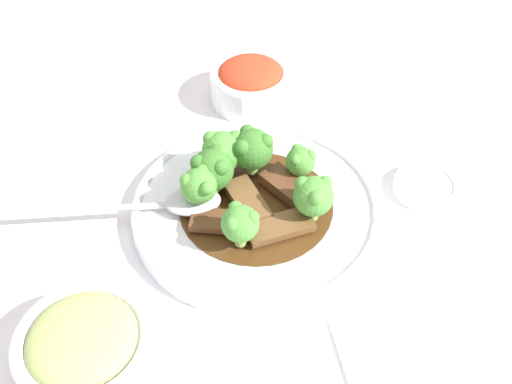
{
  "coord_description": "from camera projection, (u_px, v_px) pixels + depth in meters",
  "views": [
    {
      "loc": [
        -0.4,
        0.16,
        0.48
      ],
      "look_at": [
        0.0,
        0.0,
        0.03
      ],
      "focal_mm": 42.0,
      "sensor_mm": 36.0,
      "label": 1
    }
  ],
  "objects": [
    {
      "name": "ground_plane",
      "position": [
        256.0,
        214.0,
        0.65
      ],
      "size": [
        4.0,
        4.0,
        0.0
      ],
      "primitive_type": "plane",
      "color": "silver"
    },
    {
      "name": "main_plate",
      "position": [
        256.0,
        208.0,
        0.64
      ],
      "size": [
        0.26,
        0.26,
        0.02
      ],
      "color": "white",
      "rests_on": "ground_plane"
    },
    {
      "name": "beef_strip_0",
      "position": [
        291.0,
        190.0,
        0.63
      ],
      "size": [
        0.07,
        0.05,
        0.01
      ],
      "color": "#56331E",
      "rests_on": "main_plate"
    },
    {
      "name": "beef_strip_1",
      "position": [
        218.0,
        221.0,
        0.61
      ],
      "size": [
        0.05,
        0.06,
        0.01
      ],
      "color": "#56331E",
      "rests_on": "main_plate"
    },
    {
      "name": "beef_strip_2",
      "position": [
        280.0,
        226.0,
        0.6
      ],
      "size": [
        0.03,
        0.07,
        0.01
      ],
      "color": "brown",
      "rests_on": "main_plate"
    },
    {
      "name": "beef_strip_3",
      "position": [
        249.0,
        204.0,
        0.62
      ],
      "size": [
        0.07,
        0.03,
        0.01
      ],
      "color": "brown",
      "rests_on": "main_plate"
    },
    {
      "name": "broccoli_floret_0",
      "position": [
        252.0,
        148.0,
        0.64
      ],
      "size": [
        0.05,
        0.05,
        0.05
      ],
      "color": "#8EB756",
      "rests_on": "main_plate"
    },
    {
      "name": "broccoli_floret_1",
      "position": [
        222.0,
        151.0,
        0.64
      ],
      "size": [
        0.05,
        0.05,
        0.05
      ],
      "color": "#7FA84C",
      "rests_on": "main_plate"
    },
    {
      "name": "broccoli_floret_2",
      "position": [
        212.0,
        169.0,
        0.62
      ],
      "size": [
        0.05,
        0.05,
        0.05
      ],
      "color": "#7FA84C",
      "rests_on": "main_plate"
    },
    {
      "name": "broccoli_floret_3",
      "position": [
        240.0,
        223.0,
        0.57
      ],
      "size": [
        0.04,
        0.04,
        0.05
      ],
      "color": "#8EB756",
      "rests_on": "main_plate"
    },
    {
      "name": "broccoli_floret_4",
      "position": [
        314.0,
        196.0,
        0.59
      ],
      "size": [
        0.04,
        0.04,
        0.05
      ],
      "color": "#8EB756",
      "rests_on": "main_plate"
    },
    {
      "name": "broccoli_floret_5",
      "position": [
        199.0,
        186.0,
        0.6
      ],
      "size": [
        0.04,
        0.04,
        0.05
      ],
      "color": "#8EB756",
      "rests_on": "main_plate"
    },
    {
      "name": "broccoli_floret_6",
      "position": [
        301.0,
        161.0,
        0.64
      ],
      "size": [
        0.03,
        0.03,
        0.04
      ],
      "color": "#7FA84C",
      "rests_on": "main_plate"
    },
    {
      "name": "serving_spoon",
      "position": [
        171.0,
        203.0,
        0.62
      ],
      "size": [
        0.09,
        0.22,
        0.01
      ],
      "color": "#B7B7BC",
      "rests_on": "main_plate"
    },
    {
      "name": "side_bowl_kimchi",
      "position": [
        251.0,
        82.0,
        0.77
      ],
      "size": [
        0.1,
        0.1,
        0.05
      ],
      "color": "white",
      "rests_on": "ground_plane"
    },
    {
      "name": "side_bowl_appetizer",
      "position": [
        85.0,
        347.0,
        0.51
      ],
      "size": [
        0.12,
        0.12,
        0.05
      ],
      "color": "white",
      "rests_on": "ground_plane"
    },
    {
      "name": "sauce_dish",
      "position": [
        425.0,
        186.0,
        0.67
      ],
      "size": [
        0.07,
        0.07,
        0.01
      ],
      "color": "white",
      "rests_on": "ground_plane"
    },
    {
      "name": "paper_napkin",
      "position": [
        385.0,
        368.0,
        0.52
      ],
      "size": [
        0.13,
        0.09,
        0.01
      ],
      "color": "white",
      "rests_on": "ground_plane"
    }
  ]
}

